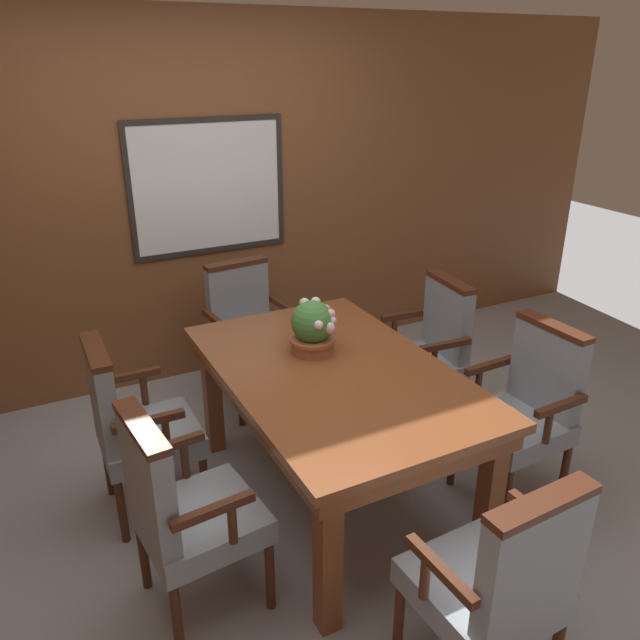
# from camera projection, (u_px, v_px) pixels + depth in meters

# --- Properties ---
(ground_plane) EXTENTS (14.00, 14.00, 0.00)m
(ground_plane) POSITION_uv_depth(u_px,v_px,m) (311.00, 511.00, 3.21)
(ground_plane) COLOR #93969E
(wall_back) EXTENTS (7.20, 0.08, 2.45)m
(wall_back) POSITION_uv_depth(u_px,v_px,m) (191.00, 205.00, 4.19)
(wall_back) COLOR brown
(wall_back) RESTS_ON ground_plane
(dining_table) EXTENTS (1.03, 1.63, 0.76)m
(dining_table) POSITION_uv_depth(u_px,v_px,m) (334.00, 387.00, 3.05)
(dining_table) COLOR brown
(dining_table) RESTS_ON ground_plane
(chair_head_far) EXTENTS (0.54, 0.51, 0.94)m
(chair_head_far) POSITION_uv_depth(u_px,v_px,m) (247.00, 329.00, 4.06)
(chair_head_far) COLOR #472314
(chair_head_far) RESTS_ON ground_plane
(chair_left_near) EXTENTS (0.51, 0.54, 0.94)m
(chair_left_near) POSITION_uv_depth(u_px,v_px,m) (182.00, 507.00, 2.46)
(chair_left_near) COLOR #472314
(chair_left_near) RESTS_ON ground_plane
(chair_left_far) EXTENTS (0.47, 0.51, 0.94)m
(chair_left_far) POSITION_uv_depth(u_px,v_px,m) (133.00, 423.00, 3.02)
(chair_left_far) COLOR #472314
(chair_left_far) RESTS_ON ground_plane
(chair_right_near) EXTENTS (0.48, 0.52, 0.94)m
(chair_right_near) POSITION_uv_depth(u_px,v_px,m) (526.00, 405.00, 3.17)
(chair_right_near) COLOR #472314
(chair_right_near) RESTS_ON ground_plane
(chair_head_near) EXTENTS (0.52, 0.49, 0.94)m
(chair_head_near) POSITION_uv_depth(u_px,v_px,m) (499.00, 580.00, 2.12)
(chair_head_near) COLOR #472314
(chair_head_near) RESTS_ON ground_plane
(chair_right_far) EXTENTS (0.51, 0.54, 0.94)m
(chair_right_far) POSITION_uv_depth(u_px,v_px,m) (428.00, 348.00, 3.79)
(chair_right_far) COLOR #472314
(chair_right_far) RESTS_ON ground_plane
(potted_plant) EXTENTS (0.24, 0.24, 0.28)m
(potted_plant) POSITION_uv_depth(u_px,v_px,m) (313.00, 328.00, 3.14)
(potted_plant) COLOR #9E5638
(potted_plant) RESTS_ON dining_table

